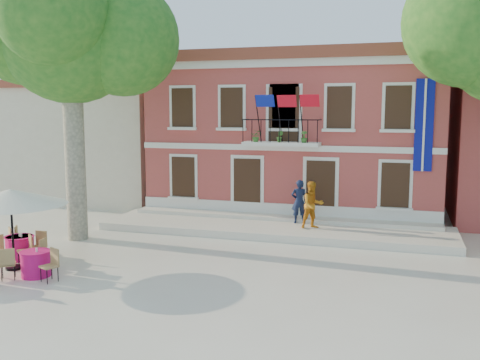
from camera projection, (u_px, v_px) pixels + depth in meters
name	position (u px, v px, depth m)	size (l,w,h in m)	color
ground	(186.00, 257.00, 17.96)	(90.00, 90.00, 0.00)	beige
main_building	(301.00, 133.00, 26.36)	(13.50, 9.59, 7.50)	#B24240
neighbor_west	(106.00, 139.00, 30.71)	(9.40, 9.40, 6.40)	beige
terrace	(274.00, 229.00, 21.53)	(14.00, 3.40, 0.30)	silver
plane_tree_west	(70.00, 33.00, 19.43)	(5.31, 5.31, 10.43)	#A59E84
patio_umbrella	(10.00, 197.00, 16.29)	(3.37, 3.37, 2.51)	black
pedestrian_navy	(299.00, 201.00, 21.76)	(0.65, 0.43, 1.79)	#111A38
pedestrian_orange	(313.00, 205.00, 20.80)	(0.90, 0.70, 1.84)	#C47417
cafe_table_0	(36.00, 262.00, 15.77)	(1.86, 1.72, 0.95)	#C61258
cafe_table_1	(21.00, 247.00, 17.59)	(1.72, 1.58, 0.95)	#C61258
cafe_table_3	(19.00, 246.00, 17.67)	(1.63, 1.87, 0.95)	#C61258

